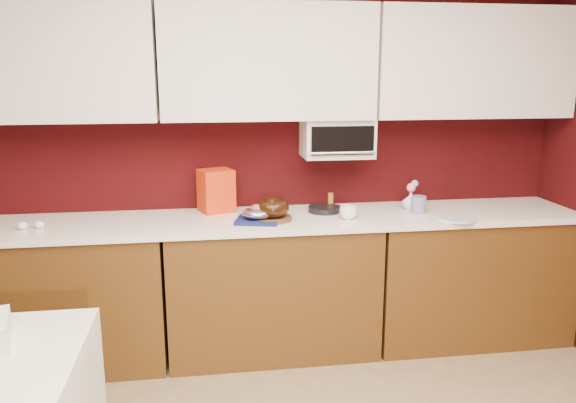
% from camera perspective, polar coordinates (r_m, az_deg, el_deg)
% --- Properties ---
extents(wall_back, '(4.00, 0.02, 2.50)m').
position_cam_1_polar(wall_back, '(3.77, -2.26, 4.74)').
color(wall_back, '#320607').
rests_on(wall_back, floor).
extents(base_cabinet_left, '(1.31, 0.58, 0.86)m').
position_cam_1_polar(base_cabinet_left, '(3.78, -22.39, -9.13)').
color(base_cabinet_left, '#533310').
rests_on(base_cabinet_left, floor).
extents(base_cabinet_center, '(1.31, 0.58, 0.86)m').
position_cam_1_polar(base_cabinet_center, '(3.69, -1.62, -8.68)').
color(base_cabinet_center, '#533310').
rests_on(base_cabinet_center, floor).
extents(base_cabinet_right, '(1.31, 0.58, 0.86)m').
position_cam_1_polar(base_cabinet_right, '(4.05, 17.61, -7.26)').
color(base_cabinet_right, '#533310').
rests_on(base_cabinet_right, floor).
extents(countertop, '(4.00, 0.62, 0.04)m').
position_cam_1_polar(countertop, '(3.54, -1.66, -1.90)').
color(countertop, white).
rests_on(countertop, base_cabinet_center).
extents(upper_cabinet_left, '(1.31, 0.33, 0.70)m').
position_cam_1_polar(upper_cabinet_left, '(3.67, -23.78, 12.86)').
color(upper_cabinet_left, white).
rests_on(upper_cabinet_left, wall_back).
extents(upper_cabinet_center, '(1.31, 0.33, 0.70)m').
position_cam_1_polar(upper_cabinet_center, '(3.57, -2.05, 13.93)').
color(upper_cabinet_center, white).
rests_on(upper_cabinet_center, wall_back).
extents(upper_cabinet_right, '(1.31, 0.33, 0.70)m').
position_cam_1_polar(upper_cabinet_right, '(3.95, 18.10, 13.23)').
color(upper_cabinet_right, white).
rests_on(upper_cabinet_right, wall_back).
extents(toaster_oven, '(0.45, 0.30, 0.25)m').
position_cam_1_polar(toaster_oven, '(3.69, 4.98, 6.48)').
color(toaster_oven, white).
rests_on(toaster_oven, upper_cabinet_center).
extents(toaster_oven_door, '(0.40, 0.02, 0.18)m').
position_cam_1_polar(toaster_oven_door, '(3.54, 5.58, 6.18)').
color(toaster_oven_door, black).
rests_on(toaster_oven_door, toaster_oven).
extents(toaster_oven_handle, '(0.42, 0.02, 0.02)m').
position_cam_1_polar(toaster_oven_handle, '(3.53, 5.61, 4.95)').
color(toaster_oven_handle, silver).
rests_on(toaster_oven_handle, toaster_oven).
extents(cake_base, '(0.27, 0.27, 0.02)m').
position_cam_1_polar(cake_base, '(3.46, -1.60, -1.73)').
color(cake_base, brown).
rests_on(cake_base, countertop).
extents(bundt_cake, '(0.24, 0.24, 0.08)m').
position_cam_1_polar(bundt_cake, '(3.44, -1.60, -0.62)').
color(bundt_cake, black).
rests_on(bundt_cake, cake_base).
extents(navy_towel, '(0.30, 0.27, 0.02)m').
position_cam_1_polar(navy_towel, '(3.43, -3.10, -1.90)').
color(navy_towel, '#151E50').
rests_on(navy_towel, countertop).
extents(foil_ham_nest, '(0.24, 0.23, 0.07)m').
position_cam_1_polar(foil_ham_nest, '(3.42, -3.11, -1.17)').
color(foil_ham_nest, silver).
rests_on(foil_ham_nest, navy_towel).
extents(roasted_ham, '(0.11, 0.10, 0.06)m').
position_cam_1_polar(roasted_ham, '(3.41, -3.11, -0.77)').
color(roasted_ham, '#9F5A48').
rests_on(roasted_ham, foil_ham_nest).
extents(pandoro_box, '(0.25, 0.24, 0.28)m').
position_cam_1_polar(pandoro_box, '(3.68, -7.32, 1.11)').
color(pandoro_box, '#BA110C').
rests_on(pandoro_box, countertop).
extents(dark_pan, '(0.25, 0.25, 0.04)m').
position_cam_1_polar(dark_pan, '(3.67, 3.71, -0.77)').
color(dark_pan, black).
rests_on(dark_pan, countertop).
extents(coffee_mug, '(0.13, 0.13, 0.10)m').
position_cam_1_polar(coffee_mug, '(3.50, 6.13, -0.98)').
color(coffee_mug, white).
rests_on(coffee_mug, countertop).
extents(blue_jar, '(0.11, 0.11, 0.11)m').
position_cam_1_polar(blue_jar, '(3.73, 13.12, -0.30)').
color(blue_jar, navy).
rests_on(blue_jar, countertop).
extents(flower_vase, '(0.10, 0.10, 0.13)m').
position_cam_1_polar(flower_vase, '(3.81, 12.35, 0.18)').
color(flower_vase, silver).
rests_on(flower_vase, countertop).
extents(flower_pink, '(0.06, 0.06, 0.06)m').
position_cam_1_polar(flower_pink, '(3.79, 12.41, 1.40)').
color(flower_pink, pink).
rests_on(flower_pink, flower_vase).
extents(flower_blue, '(0.05, 0.05, 0.05)m').
position_cam_1_polar(flower_blue, '(3.82, 12.74, 1.79)').
color(flower_blue, '#82B5D0').
rests_on(flower_blue, flower_vase).
extents(china_plate, '(0.24, 0.24, 0.01)m').
position_cam_1_polar(china_plate, '(3.63, 16.82, -1.66)').
color(china_plate, white).
rests_on(china_plate, countertop).
extents(amber_bottle, '(0.05, 0.05, 0.11)m').
position_cam_1_polar(amber_bottle, '(3.76, 4.34, 0.07)').
color(amber_bottle, olive).
rests_on(amber_bottle, countertop).
extents(egg_left, '(0.06, 0.05, 0.05)m').
position_cam_1_polar(egg_left, '(3.60, -25.35, -2.22)').
color(egg_left, white).
rests_on(egg_left, countertop).
extents(egg_right, '(0.07, 0.06, 0.04)m').
position_cam_1_polar(egg_right, '(3.59, -23.93, -2.17)').
color(egg_right, white).
rests_on(egg_right, countertop).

